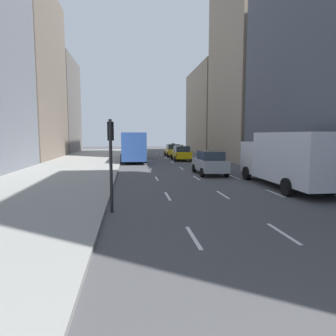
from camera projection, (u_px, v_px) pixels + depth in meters
The scene contains 9 objects.
sidewalk_left at pixel (74, 168), 26.68m from camera, with size 8.00×66.00×0.15m, color gray.
lane_markings at pixel (188, 173), 23.96m from camera, with size 5.72×56.00×0.01m.
building_row_right at pixel (288, 10), 26.31m from camera, with size 6.00×59.63×37.95m.
taxi_lead at pixel (181, 153), 35.22m from camera, with size 2.02×4.40×1.87m.
taxi_second at pixel (173, 150), 42.05m from camera, with size 2.02×4.40×1.87m.
sedan_black_near at pixel (210, 163), 22.74m from camera, with size 2.02×4.46×1.80m.
city_bus at pixel (133, 145), 35.12m from camera, with size 2.80×11.61×3.25m.
box_truck at pixel (287, 158), 16.89m from camera, with size 2.58×8.40×3.15m.
traffic_light_pole at pixel (111, 150), 11.51m from camera, with size 0.24×0.42×3.60m.
Camera 1 is at (-2.03, -0.37, 3.00)m, focal length 32.00 mm.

